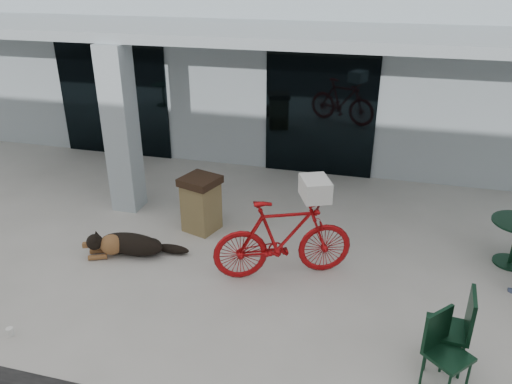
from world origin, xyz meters
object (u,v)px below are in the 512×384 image
(trash_receptacle, at_px, (201,204))
(dog, at_px, (131,243))
(cafe_chair_far_a, at_px, (449,355))
(bicycle, at_px, (283,238))
(cafe_chair_far_b, at_px, (447,328))

(trash_receptacle, bearing_deg, dog, -126.40)
(cafe_chair_far_a, height_order, trash_receptacle, trash_receptacle)
(bicycle, distance_m, cafe_chair_far_b, 2.61)
(bicycle, relative_size, cafe_chair_far_a, 2.24)
(cafe_chair_far_a, xyz_separation_m, cafe_chair_far_b, (0.01, 0.40, 0.05))
(cafe_chair_far_a, bearing_deg, trash_receptacle, 96.53)
(dog, height_order, trash_receptacle, trash_receptacle)
(bicycle, xyz_separation_m, cafe_chair_far_b, (2.23, -1.35, -0.12))
(dog, distance_m, trash_receptacle, 1.40)
(dog, xyz_separation_m, cafe_chair_far_b, (4.74, -1.28, 0.31))
(bicycle, distance_m, dog, 2.55)
(cafe_chair_far_b, bearing_deg, bicycle, -116.65)
(bicycle, distance_m, trash_receptacle, 1.99)
(trash_receptacle, bearing_deg, cafe_chair_far_a, -35.29)
(bicycle, relative_size, dog, 1.68)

